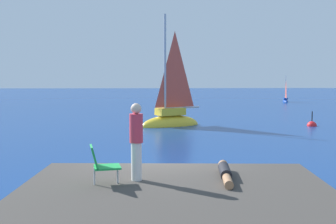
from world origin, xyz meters
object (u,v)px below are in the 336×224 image
Objects in this scene: sailboat_near at (171,119)px; beach_chair at (101,163)px; person_sunbather at (225,173)px; marker_buoy at (312,126)px; person_standing at (136,139)px; sailboat_far at (285,100)px.

beach_chair is (-2.09, -15.96, 0.83)m from sailboat_near.
person_sunbather reaches higher than marker_buoy.
person_sunbather is at bearing -116.86° from marker_buoy.
sailboat_near is 15.76m from person_standing.
sailboat_far is 2.72× the size of marker_buoy.
sailboat_far is 38.42m from person_sunbather.
sailboat_near reaches higher than person_sunbather.
sailboat_far is 21.73m from marker_buoy.
sailboat_far is at bearing 56.13° from beach_chair.
sailboat_near is 4.32× the size of person_standing.
person_standing is at bearing 13.09° from beach_chair.
sailboat_far is at bearing -148.95° from sailboat_near.
person_sunbather is 2.04m from person_standing.
person_sunbather is 2.64m from beach_chair.
person_sunbather is 1.09× the size of person_standing.
beach_chair is (-0.69, -0.31, -0.42)m from person_standing.
sailboat_near reaches higher than marker_buoy.
person_sunbather is 1.56× the size of marker_buoy.
person_sunbather is at bearing -1.43° from beach_chair.
beach_chair is at bearing -123.36° from marker_buoy.
person_standing is (-14.69, -36.35, 1.46)m from sailboat_far.
person_sunbather is 2.21× the size of beach_chair.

